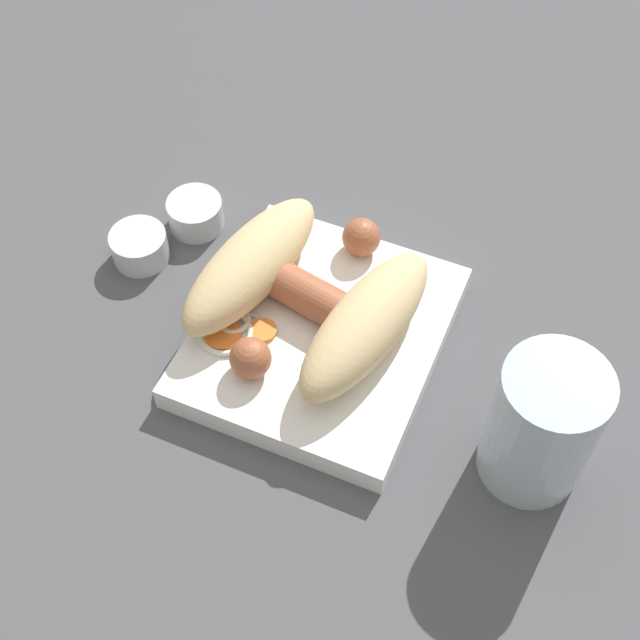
# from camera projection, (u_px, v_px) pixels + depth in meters

# --- Properties ---
(ground_plane) EXTENTS (3.00, 3.00, 0.00)m
(ground_plane) POSITION_uv_depth(u_px,v_px,m) (320.00, 344.00, 0.72)
(ground_plane) COLOR #4C4C51
(food_tray) EXTENTS (0.21, 0.19, 0.02)m
(food_tray) POSITION_uv_depth(u_px,v_px,m) (320.00, 336.00, 0.71)
(food_tray) COLOR white
(food_tray) RESTS_ON ground_plane
(bread_roll) EXTENTS (0.19, 0.19, 0.05)m
(bread_roll) POSITION_uv_depth(u_px,v_px,m) (306.00, 295.00, 0.69)
(bread_roll) COLOR #DBBC84
(bread_roll) RESTS_ON food_tray
(sausage) EXTENTS (0.18, 0.15, 0.03)m
(sausage) POSITION_uv_depth(u_px,v_px,m) (306.00, 294.00, 0.70)
(sausage) COLOR #9E5638
(sausage) RESTS_ON food_tray
(pickled_veggies) EXTENTS (0.05, 0.06, 0.00)m
(pickled_veggies) POSITION_uv_depth(u_px,v_px,m) (233.00, 330.00, 0.70)
(pickled_veggies) COLOR orange
(pickled_veggies) RESTS_ON food_tray
(condiment_cup_near) EXTENTS (0.05, 0.05, 0.03)m
(condiment_cup_near) POSITION_uv_depth(u_px,v_px,m) (196.00, 215.00, 0.79)
(condiment_cup_near) COLOR silver
(condiment_cup_near) RESTS_ON ground_plane
(condiment_cup_far) EXTENTS (0.05, 0.05, 0.03)m
(condiment_cup_far) POSITION_uv_depth(u_px,v_px,m) (140.00, 248.00, 0.77)
(condiment_cup_far) COLOR silver
(condiment_cup_far) RESTS_ON ground_plane
(drink_glass) EXTENTS (0.07, 0.07, 0.12)m
(drink_glass) POSITION_uv_depth(u_px,v_px,m) (542.00, 426.00, 0.61)
(drink_glass) COLOR silver
(drink_glass) RESTS_ON ground_plane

